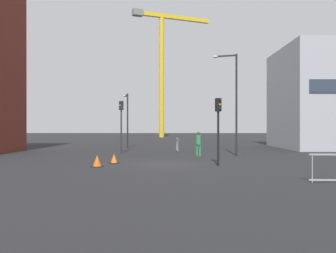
# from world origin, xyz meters

# --- Properties ---
(ground) EXTENTS (160.00, 160.00, 0.00)m
(ground) POSITION_xyz_m (0.00, 0.00, 0.00)
(ground) COLOR black
(office_block) EXTENTS (9.35, 9.76, 9.47)m
(office_block) POSITION_xyz_m (15.37, 13.81, 4.74)
(office_block) COLOR #A8AAB2
(office_block) RESTS_ON ground
(construction_crane) EXTENTS (14.31, 6.59, 22.75)m
(construction_crane) POSITION_xyz_m (-1.24, 43.74, 14.81)
(construction_crane) COLOR yellow
(construction_crane) RESTS_ON ground
(streetlamp_tall) EXTENTS (1.71, 0.61, 7.20)m
(streetlamp_tall) POSITION_xyz_m (4.66, 5.40, 4.24)
(streetlamp_tall) COLOR #232326
(streetlamp_tall) RESTS_ON ground
(streetlamp_short) EXTENTS (0.66, 1.41, 5.18)m
(streetlamp_short) POSITION_xyz_m (-3.97, 13.92, 3.15)
(streetlamp_short) COLOR #232326
(streetlamp_short) RESTS_ON ground
(traffic_light_median) EXTENTS (0.34, 0.39, 4.05)m
(traffic_light_median) POSITION_xyz_m (-3.64, 7.70, 2.71)
(traffic_light_median) COLOR #2D2D30
(traffic_light_median) RESTS_ON ground
(traffic_light_island) EXTENTS (0.33, 0.39, 3.58)m
(traffic_light_island) POSITION_xyz_m (2.73, -0.78, 2.43)
(traffic_light_island) COLOR black
(traffic_light_island) RESTS_ON ground
(pedestrian_walking) EXTENTS (0.34, 0.34, 1.71)m
(pedestrian_walking) POSITION_xyz_m (2.15, 4.99, 1.00)
(pedestrian_walking) COLOR #2D844C
(pedestrian_walking) RESTS_ON ground
(safety_barrier_right_run) EXTENTS (0.16, 1.81, 1.08)m
(safety_barrier_right_run) POSITION_xyz_m (0.75, 9.61, 0.56)
(safety_barrier_right_run) COLOR #9EA0A5
(safety_barrier_right_run) RESTS_ON ground
(traffic_cone_by_barrier) EXTENTS (0.52, 0.52, 0.52)m
(traffic_cone_by_barrier) POSITION_xyz_m (-3.01, 0.52, 0.24)
(traffic_cone_by_barrier) COLOR black
(traffic_cone_by_barrier) RESTS_ON ground
(traffic_cone_orange) EXTENTS (0.60, 0.60, 0.60)m
(traffic_cone_orange) POSITION_xyz_m (-3.61, -1.19, 0.28)
(traffic_cone_orange) COLOR black
(traffic_cone_orange) RESTS_ON ground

